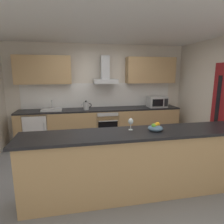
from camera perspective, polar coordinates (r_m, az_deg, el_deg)
name	(u,v)px	position (r m, az deg, el deg)	size (l,w,h in m)	color
ground	(113,170)	(3.89, 0.35, -16.76)	(5.86, 4.93, 0.02)	gray
ceiling	(113,26)	(3.52, 0.40, 24.27)	(5.86, 4.93, 0.02)	white
wall_back	(99,92)	(5.46, -3.91, 5.84)	(5.86, 0.12, 2.60)	silver
backsplash_tile	(99,95)	(5.39, -3.80, 5.03)	(4.13, 0.02, 0.66)	white
counter_back	(101,125)	(5.24, -3.25, -3.85)	(4.28, 0.60, 0.90)	tan
counter_island	(137,163)	(3.00, 7.40, -14.85)	(3.39, 0.64, 1.00)	tan
upper_cabinets	(100,70)	(5.20, -3.67, 12.30)	(4.22, 0.32, 0.70)	tan
oven	(106,125)	(5.23, -1.74, -3.75)	(0.60, 0.62, 0.80)	slate
refrigerator	(37,129)	(5.26, -21.34, -4.85)	(0.58, 0.60, 0.85)	white
microwave	(157,102)	(5.50, 13.24, 2.98)	(0.50, 0.38, 0.30)	#B7BABC
sink	(52,109)	(5.10, -17.43, 0.74)	(0.50, 0.40, 0.26)	silver
kettle	(86,106)	(5.02, -7.70, 1.89)	(0.29, 0.15, 0.24)	#B7BABC
range_hood	(105,75)	(5.18, -2.07, 10.96)	(0.62, 0.45, 0.72)	#B7BABC
wine_glass	(131,122)	(2.87, 5.58, -2.93)	(0.08, 0.08, 0.18)	silver
fruit_bowl	(155,128)	(2.92, 12.79, -4.55)	(0.22, 0.22, 0.13)	slate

